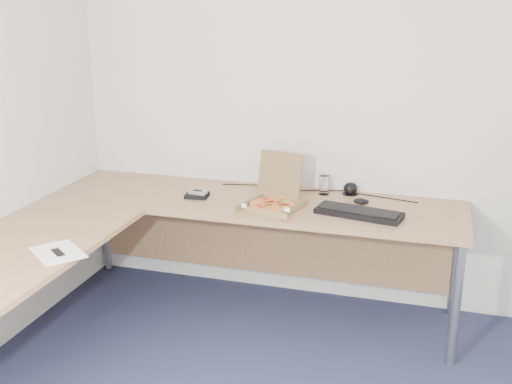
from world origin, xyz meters
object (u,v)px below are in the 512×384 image
(desk, at_px, (176,222))
(pizza_box, at_px, (273,202))
(wallet, at_px, (197,195))
(keyboard, at_px, (359,213))
(drinking_glass, at_px, (324,185))

(desk, xyz_separation_m, pizza_box, (0.47, 0.31, 0.06))
(pizza_box, bearing_deg, wallet, -170.54)
(pizza_box, height_order, wallet, pizza_box)
(pizza_box, distance_m, wallet, 0.50)
(desk, xyz_separation_m, wallet, (-0.02, 0.38, 0.04))
(desk, bearing_deg, wallet, 93.68)
(keyboard, bearing_deg, desk, -150.61)
(keyboard, distance_m, wallet, 1.00)
(drinking_glass, bearing_deg, keyboard, -52.20)
(desk, height_order, drinking_glass, drinking_glass)
(pizza_box, xyz_separation_m, drinking_glass, (0.23, 0.35, 0.02))
(drinking_glass, relative_size, wallet, 0.87)
(keyboard, bearing_deg, pizza_box, -167.96)
(drinking_glass, distance_m, keyboard, 0.43)
(drinking_glass, xyz_separation_m, keyboard, (0.26, -0.34, -0.04))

